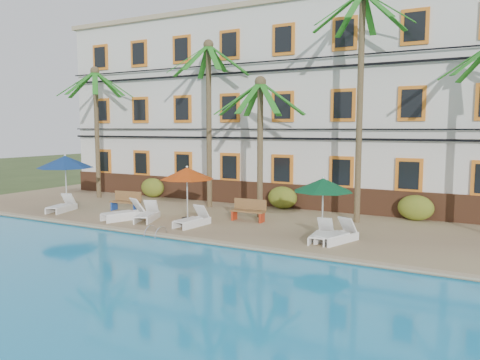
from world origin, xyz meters
The scene contains 24 objects.
ground centered at (0.00, 0.00, 0.00)m, with size 100.00×100.00×0.00m, color #384C23.
pool_deck centered at (0.00, 5.00, 0.12)m, with size 30.00×12.00×0.25m, color tan.
swimming_pool centered at (0.00, -7.00, 0.10)m, with size 26.00×12.00×0.20m, color #1C96D4.
pool_coping centered at (0.00, -0.90, 0.28)m, with size 30.00×0.35×0.06m, color tan.
hotel_building centered at (0.00, 9.98, 5.37)m, with size 25.40×6.44×10.22m.
palm_a centered at (-9.09, 5.06, 5.00)m, with size 4.14×4.14×7.37m.
palm_b centered at (-1.78, 5.36, 5.51)m, with size 4.14×4.14×8.24m.
palm_c centered at (1.65, 4.12, 4.31)m, with size 4.14×4.14×6.20m.
palm_d centered at (5.76, 5.03, 6.30)m, with size 4.14×4.14×9.64m.
shrub_left centered at (-6.42, 6.60, 0.80)m, with size 1.50×0.90×1.10m, color #215F1B.
shrub_mid centered at (1.68, 6.60, 0.80)m, with size 1.50×0.90×1.10m, color #215F1B.
shrub_right centered at (7.89, 6.60, 0.80)m, with size 1.50×0.90×1.10m, color #215F1B.
umbrella_blue centered at (-7.72, 1.57, 2.54)m, with size 2.69×2.69×2.68m.
umbrella_red centered at (-0.84, 2.09, 2.25)m, with size 2.34×2.34×2.35m.
umbrella_green centered at (5.32, 1.83, 2.13)m, with size 2.21×2.21×2.22m.
lounger_a centered at (-7.23, 0.86, 0.52)m, with size 1.07×1.84×0.82m.
lounger_b centered at (-3.24, 0.78, 0.54)m, with size 1.31×2.01×0.89m.
lounger_c centered at (-2.21, 1.06, 0.52)m, with size 1.22×1.86×0.83m.
lounger_d centered at (0.12, 1.07, 0.51)m, with size 0.81×1.78×0.81m.
lounger_e centered at (5.55, 1.11, 0.50)m, with size 0.72×1.68×0.77m.
lounger_f centered at (6.08, 1.24, 0.52)m, with size 1.19×1.86×0.83m.
bench_left centered at (-4.69, 2.48, 0.72)m, with size 1.54×0.62×0.93m.
bench_right centered at (1.62, 3.10, 0.72)m, with size 1.52×0.54×0.93m.
pool_ladder centered at (-0.12, -1.00, 0.25)m, with size 0.54×0.74×0.74m.
Camera 1 is at (10.70, -14.39, 4.20)m, focal length 35.00 mm.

